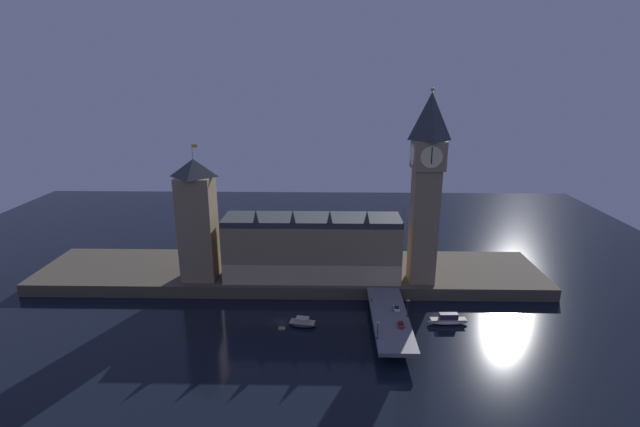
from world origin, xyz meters
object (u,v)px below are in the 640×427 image
object	(u,v)px
pedestrian_near_rail	(378,331)
pedestrian_far_rail	(372,299)
clock_tower	(426,184)
car_southbound_lead	(401,324)
boat_downstream	(448,320)
victoria_tower	(198,220)
street_lamp_near	(378,328)
boat_upstream	(302,323)
street_lamp_mid	(408,306)
car_southbound_trail	(396,308)

from	to	relation	value
pedestrian_near_rail	pedestrian_far_rail	xyz separation A→B (m)	(0.00, 22.70, -0.11)
clock_tower	car_southbound_lead	world-z (taller)	clock_tower
pedestrian_far_rail	boat_downstream	xyz separation A→B (m)	(27.49, -6.25, -4.91)
clock_tower	victoria_tower	xyz separation A→B (m)	(-92.08, 1.83, -15.95)
pedestrian_far_rail	car_southbound_lead	bearing A→B (deg)	-64.64
street_lamp_near	boat_upstream	size ratio (longest dim) A/B	0.58
car_southbound_lead	victoria_tower	bearing A→B (deg)	152.98
pedestrian_near_rail	street_lamp_mid	world-z (taller)	street_lamp_mid
street_lamp_near	boat_downstream	size ratio (longest dim) A/B	0.42
street_lamp_near	street_lamp_mid	xyz separation A→B (m)	(12.01, 14.72, 0.25)
street_lamp_mid	boat_upstream	bearing A→B (deg)	176.16
street_lamp_mid	boat_upstream	xyz separation A→B (m)	(-37.23, 2.50, -8.57)
clock_tower	pedestrian_near_rail	distance (m)	62.75
pedestrian_near_rail	pedestrian_far_rail	size ratio (longest dim) A/B	1.12
car_southbound_trail	boat_downstream	xyz separation A→B (m)	(19.08, 0.23, -4.66)
victoria_tower	pedestrian_far_rail	bearing A→B (deg)	-17.65
clock_tower	street_lamp_mid	xyz separation A→B (m)	(-10.34, -31.56, -36.70)
car_southbound_lead	pedestrian_far_rail	xyz separation A→B (m)	(-8.41, 17.74, 0.22)
pedestrian_far_rail	street_lamp_mid	bearing A→B (deg)	-43.67
car_southbound_lead	pedestrian_near_rail	world-z (taller)	pedestrian_near_rail
street_lamp_near	street_lamp_mid	size ratio (longest dim) A/B	0.94
street_lamp_mid	clock_tower	bearing A→B (deg)	71.86
car_southbound_lead	car_southbound_trail	world-z (taller)	car_southbound_lead
car_southbound_lead	boat_downstream	world-z (taller)	car_southbound_lead
pedestrian_far_rail	boat_upstream	size ratio (longest dim) A/B	0.15
clock_tower	victoria_tower	bearing A→B (deg)	178.86
victoria_tower	pedestrian_near_rail	world-z (taller)	victoria_tower
pedestrian_far_rail	boat_downstream	world-z (taller)	pedestrian_far_rail
clock_tower	boat_upstream	xyz separation A→B (m)	(-47.57, -29.06, -45.28)
pedestrian_far_rail	car_southbound_trail	bearing A→B (deg)	-37.60
victoria_tower	boat_upstream	distance (m)	61.62
victoria_tower	boat_downstream	xyz separation A→B (m)	(97.62, -28.56, -28.97)
pedestrian_near_rail	street_lamp_mid	distance (m)	16.73
car_southbound_trail	street_lamp_near	distance (m)	21.50
car_southbound_lead	boat_downstream	bearing A→B (deg)	31.07
car_southbound_lead	pedestrian_near_rail	xyz separation A→B (m)	(-8.41, -4.96, 0.33)
street_lamp_near	street_lamp_mid	distance (m)	19.00
pedestrian_near_rail	boat_upstream	xyz separation A→B (m)	(-25.61, 14.11, -5.38)
car_southbound_lead	street_lamp_near	bearing A→B (deg)	-137.54
pedestrian_far_rail	street_lamp_near	size ratio (longest dim) A/B	0.26
pedestrian_near_rail	street_lamp_mid	size ratio (longest dim) A/B	0.28
pedestrian_near_rail	street_lamp_near	xyz separation A→B (m)	(-0.40, -3.10, 2.94)
victoria_tower	street_lamp_mid	xyz separation A→B (m)	(81.74, -33.40, -20.75)
pedestrian_near_rail	street_lamp_mid	xyz separation A→B (m)	(11.61, 11.62, 3.19)
pedestrian_near_rail	car_southbound_trail	bearing A→B (deg)	62.60
boat_upstream	boat_downstream	xyz separation A→B (m)	(53.10, 2.34, 0.36)
car_southbound_trail	pedestrian_far_rail	bearing A→B (deg)	142.40
clock_tower	street_lamp_near	xyz separation A→B (m)	(-22.35, -46.28, -36.96)
victoria_tower	street_lamp_near	world-z (taller)	victoria_tower
car_southbound_trail	boat_upstream	world-z (taller)	car_southbound_trail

